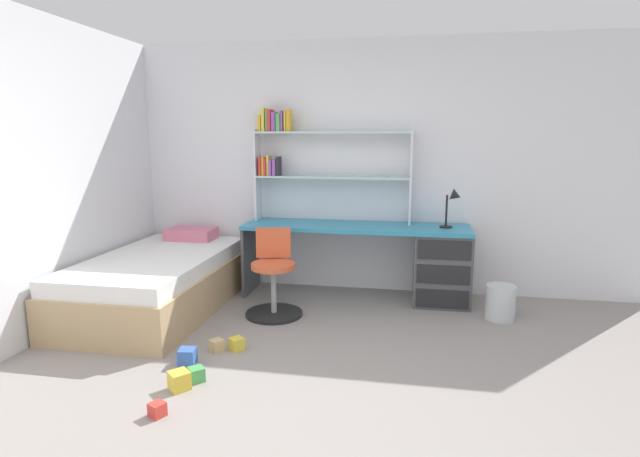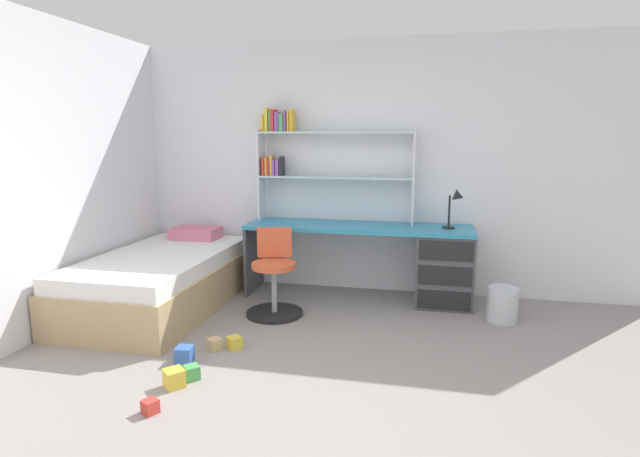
% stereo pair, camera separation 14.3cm
% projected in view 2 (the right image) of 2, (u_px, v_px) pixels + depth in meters
% --- Properties ---
extents(ground_plane, '(5.73, 6.19, 0.02)m').
position_uv_depth(ground_plane, '(304.00, 420.00, 2.90)').
color(ground_plane, gray).
extents(room_shell, '(5.73, 6.19, 2.57)m').
position_uv_depth(room_shell, '(195.00, 176.00, 4.14)').
color(room_shell, silver).
rests_on(room_shell, ground_plane).
extents(desk, '(2.23, 0.58, 0.74)m').
position_uv_depth(desk, '(419.00, 260.00, 4.89)').
color(desk, teal).
rests_on(desk, ground_plane).
extents(bookshelf_hutch, '(1.60, 0.22, 1.15)m').
position_uv_depth(bookshelf_hutch, '(313.00, 154.00, 5.11)').
color(bookshelf_hutch, silver).
rests_on(bookshelf_hutch, desk).
extents(desk_lamp, '(0.20, 0.17, 0.38)m').
position_uv_depth(desk_lamp, '(456.00, 203.00, 4.71)').
color(desk_lamp, black).
rests_on(desk_lamp, desk).
extents(swivel_chair, '(0.52, 0.52, 0.78)m').
position_uv_depth(swivel_chair, '(274.00, 281.00, 4.57)').
color(swivel_chair, black).
rests_on(swivel_chair, ground_plane).
extents(bed_platform, '(1.11, 2.00, 0.64)m').
position_uv_depth(bed_platform, '(162.00, 280.00, 4.75)').
color(bed_platform, tan).
rests_on(bed_platform, ground_plane).
extents(waste_bin, '(0.26, 0.26, 0.31)m').
position_uv_depth(waste_bin, '(502.00, 304.00, 4.41)').
color(waste_bin, silver).
rests_on(waste_bin, ground_plane).
extents(toy_block_green_0, '(0.13, 0.13, 0.09)m').
position_uv_depth(toy_block_green_0, '(192.00, 372.00, 3.37)').
color(toy_block_green_0, '#479E51').
rests_on(toy_block_green_0, ground_plane).
extents(toy_block_blue_1, '(0.13, 0.13, 0.12)m').
position_uv_depth(toy_block_blue_1, '(184.00, 355.00, 3.62)').
color(toy_block_blue_1, '#3860B7').
rests_on(toy_block_blue_1, ground_plane).
extents(toy_block_red_2, '(0.11, 0.11, 0.08)m').
position_uv_depth(toy_block_red_2, '(150.00, 407.00, 2.95)').
color(toy_block_red_2, red).
rests_on(toy_block_red_2, ground_plane).
extents(toy_block_yellow_3, '(0.17, 0.17, 0.12)m').
position_uv_depth(toy_block_yellow_3, '(174.00, 378.00, 3.26)').
color(toy_block_yellow_3, gold).
rests_on(toy_block_yellow_3, ground_plane).
extents(toy_block_natural_4, '(0.13, 0.13, 0.09)m').
position_uv_depth(toy_block_natural_4, '(215.00, 344.00, 3.83)').
color(toy_block_natural_4, tan).
rests_on(toy_block_natural_4, ground_plane).
extents(toy_block_yellow_5, '(0.14, 0.14, 0.10)m').
position_uv_depth(toy_block_yellow_5, '(234.00, 343.00, 3.85)').
color(toy_block_yellow_5, gold).
rests_on(toy_block_yellow_5, ground_plane).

